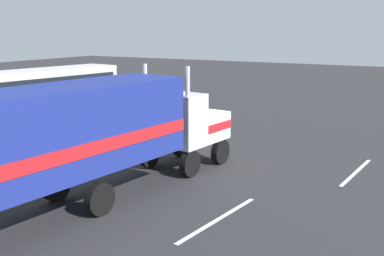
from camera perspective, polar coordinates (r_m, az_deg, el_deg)
name	(u,v)px	position (r m, az deg, el deg)	size (l,w,h in m)	color
ground_plane	(203,162)	(21.27, 1.33, -4.15)	(120.00, 120.00, 0.00)	#2D2D30
lane_stripe_near	(218,219)	(15.17, 3.22, -11.02)	(4.40, 0.16, 0.01)	silver
lane_stripe_mid	(356,172)	(20.98, 19.34, -5.08)	(4.40, 0.16, 0.01)	silver
semi_truck	(76,134)	(15.89, -13.88, -0.73)	(14.35, 4.12, 4.50)	silver
parked_bus	(38,91)	(30.98, -18.25, 4.29)	(11.26, 4.25, 3.40)	silver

